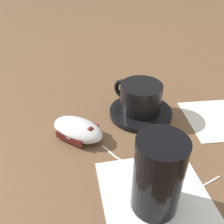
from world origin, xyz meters
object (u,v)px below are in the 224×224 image
coffee_cup (142,97)px  computer_mouse (78,129)px  drinking_glass (158,175)px  saucer (142,112)px

coffee_cup → computer_mouse: size_ratio=0.83×
computer_mouse → drinking_glass: 0.19m
coffee_cup → computer_mouse: coffee_cup is taller
saucer → drinking_glass: size_ratio=1.11×
computer_mouse → drinking_glass: size_ratio=0.99×
saucer → coffee_cup: bearing=-86.7°
coffee_cup → saucer: bearing=93.3°
saucer → drinking_glass: bearing=78.3°
coffee_cup → drinking_glass: 0.22m
saucer → coffee_cup: coffee_cup is taller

